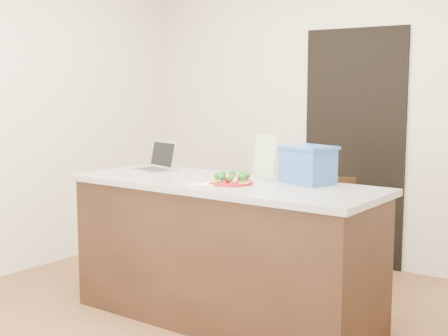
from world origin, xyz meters
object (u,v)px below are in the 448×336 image
Objects in this scene: laptop at (158,162)px; chair at (323,228)px; island at (224,251)px; yogurt_bottle at (235,182)px; napkin at (202,184)px; blue_box at (308,164)px; plate at (232,182)px.

laptop reaches higher than chair.
yogurt_bottle is at bearing -35.41° from island.
blue_box is at bearing 41.64° from napkin.
blue_box is (0.30, 0.37, 0.09)m from yogurt_bottle.
chair is at bearing 80.81° from plate.
plate is 0.31× the size of chair.
plate is 3.78× the size of yogurt_bottle.
laptop reaches higher than plate.
napkin is 1.87× the size of yogurt_bottle.
blue_box is at bearing 39.39° from plate.
blue_box reaches higher than chair.
island is 0.87m from laptop.
laptop is 0.89× the size of blue_box.
chair is (0.26, 0.89, 0.02)m from island.
chair is at bearing 75.53° from napkin.
laptop is at bearing 168.57° from island.
yogurt_bottle is (0.20, 0.07, 0.03)m from napkin.
laptop is 1.30m from chair.
chair is at bearing 124.98° from blue_box.
laptop is at bearing 166.11° from plate.
blue_box is 0.45× the size of chair.
island is at bearing 151.66° from plate.
napkin is 1.20m from chair.
chair is (0.95, 0.75, -0.49)m from laptop.
laptop reaches higher than yogurt_bottle.
yogurt_bottle reaches higher than island.
island is 15.66× the size of napkin.
napkin reaches higher than chair.
chair is (0.28, 1.09, -0.44)m from napkin.
blue_box is (0.36, 0.30, 0.11)m from plate.
chair is (0.09, 1.01, -0.46)m from yogurt_bottle.
chair is (0.15, 0.95, -0.44)m from plate.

